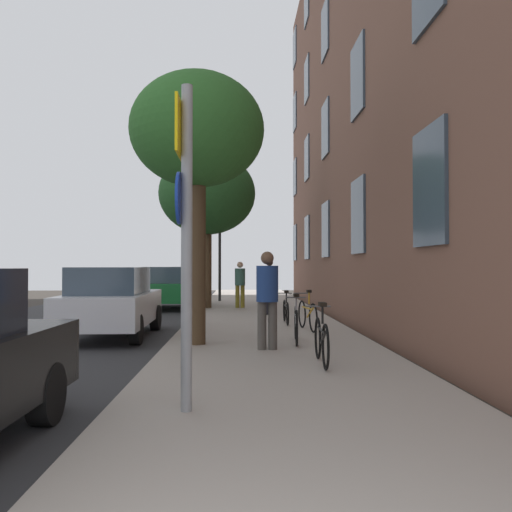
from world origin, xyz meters
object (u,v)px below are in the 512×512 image
(bicycle_0, at_px, (322,340))
(bicycle_1, at_px, (296,323))
(tree_near, at_px, (197,133))
(pedestrian_0, at_px, (267,293))
(tree_far, at_px, (207,194))
(pedestrian_1, at_px, (269,283))
(pedestrian_2, at_px, (240,281))
(car_3, at_px, (189,281))
(bicycle_2, at_px, (307,314))
(bicycle_3, at_px, (286,311))
(car_1, at_px, (112,301))
(car_2, at_px, (168,287))
(sign_post, at_px, (185,222))
(traffic_light, at_px, (218,240))

(bicycle_0, distance_m, bicycle_1, 2.36)
(tree_near, xyz_separation_m, pedestrian_0, (1.35, -0.75, -3.15))
(tree_far, relative_size, bicycle_1, 3.40)
(pedestrian_1, height_order, pedestrian_2, pedestrian_1)
(bicycle_0, xyz_separation_m, car_3, (-4.00, 20.84, 0.34))
(bicycle_2, bearing_deg, tree_far, 111.88)
(pedestrian_1, bearing_deg, bicycle_3, -83.77)
(pedestrian_0, distance_m, car_3, 19.62)
(bicycle_2, bearing_deg, bicycle_0, -94.55)
(pedestrian_0, distance_m, pedestrian_1, 7.16)
(bicycle_1, distance_m, bicycle_3, 3.62)
(bicycle_1, distance_m, pedestrian_2, 9.24)
(pedestrian_1, bearing_deg, pedestrian_0, -93.59)
(bicycle_3, height_order, car_1, car_1)
(bicycle_1, height_order, car_1, car_1)
(tree_far, height_order, car_1, tree_far)
(car_2, distance_m, car_3, 8.33)
(sign_post, relative_size, bicycle_2, 2.02)
(bicycle_1, height_order, bicycle_3, bicycle_1)
(traffic_light, height_order, tree_far, tree_far)
(bicycle_3, bearing_deg, bicycle_0, -89.71)
(bicycle_0, distance_m, bicycle_2, 4.49)
(sign_post, bearing_deg, tree_far, 92.43)
(traffic_light, bearing_deg, bicycle_0, -81.75)
(tree_far, bearing_deg, bicycle_0, -77.88)
(tree_far, relative_size, bicycle_0, 3.46)
(sign_post, height_order, bicycle_2, sign_post)
(pedestrian_0, bearing_deg, bicycle_0, -62.77)
(bicycle_0, bearing_deg, traffic_light, 98.25)
(tree_far, xyz_separation_m, car_1, (-1.77, -7.34, -3.50))
(bicycle_0, bearing_deg, car_2, 107.86)
(sign_post, height_order, tree_far, tree_far)
(pedestrian_2, xyz_separation_m, car_1, (-2.99, -7.34, -0.25))
(bicycle_2, bearing_deg, bicycle_1, -103.34)
(sign_post, xyz_separation_m, car_3, (-2.13, 23.49, -1.28))
(traffic_light, xyz_separation_m, tree_near, (0.12, -13.21, 1.46))
(sign_post, height_order, tree_near, tree_near)
(sign_post, height_order, bicycle_1, sign_post)
(tree_near, relative_size, bicycle_0, 3.23)
(tree_far, distance_m, pedestrian_2, 3.47)
(tree_far, bearing_deg, bicycle_3, -66.20)
(traffic_light, distance_m, bicycle_3, 10.01)
(tree_far, xyz_separation_m, pedestrian_1, (2.15, -2.87, -3.20))
(tree_near, distance_m, car_1, 4.49)
(pedestrian_1, bearing_deg, car_1, -131.27)
(bicycle_3, height_order, car_3, car_3)
(traffic_light, height_order, car_2, traffic_light)
(pedestrian_1, bearing_deg, car_3, 106.80)
(sign_post, distance_m, pedestrian_0, 4.40)
(traffic_light, height_order, bicycle_1, traffic_light)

